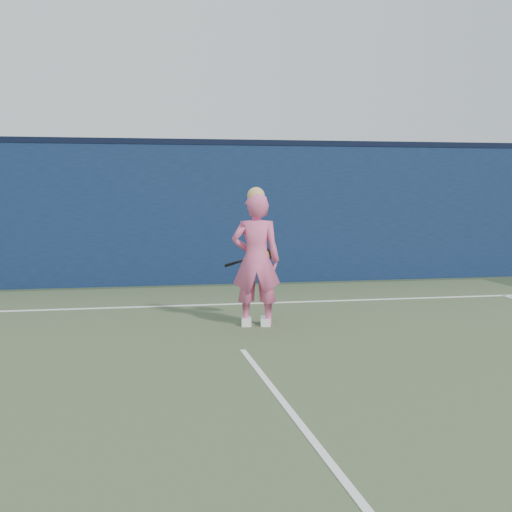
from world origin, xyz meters
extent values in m
plane|color=#2E3F26|center=(0.00, 0.00, 0.00)|extent=(80.00, 80.00, 0.00)
cube|color=#3D4F32|center=(0.00, -2.00, 0.00)|extent=(11.00, 16.00, 0.01)
cube|color=#0C1B37|center=(0.00, 6.50, 1.25)|extent=(24.00, 0.40, 2.50)
cube|color=black|center=(0.00, 6.50, 2.55)|extent=(24.00, 0.42, 0.10)
imported|color=#E3588C|center=(0.41, 2.36, 0.83)|extent=(0.67, 0.50, 1.67)
sphere|color=tan|center=(0.41, 2.36, 1.64)|extent=(0.22, 0.22, 0.22)
cube|color=white|center=(0.53, 2.34, 0.05)|extent=(0.17, 0.30, 0.10)
cube|color=white|center=(0.29, 2.38, 0.05)|extent=(0.17, 0.30, 0.10)
torus|color=black|center=(0.53, 2.77, 0.84)|extent=(0.34, 0.08, 0.34)
torus|color=yellow|center=(0.53, 2.77, 0.84)|extent=(0.28, 0.06, 0.28)
cylinder|color=beige|center=(0.53, 2.77, 0.84)|extent=(0.27, 0.05, 0.27)
cylinder|color=black|center=(0.29, 2.84, 0.77)|extent=(0.31, 0.07, 0.11)
cylinder|color=black|center=(0.16, 2.88, 0.73)|extent=(0.14, 0.05, 0.07)
cube|color=white|center=(0.00, 4.00, 0.01)|extent=(11.00, 0.08, 0.01)
cube|color=white|center=(0.00, -2.00, 0.01)|extent=(0.06, 6.00, 0.01)
camera|label=1|loc=(-1.29, -6.37, 1.74)|focal=50.00mm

